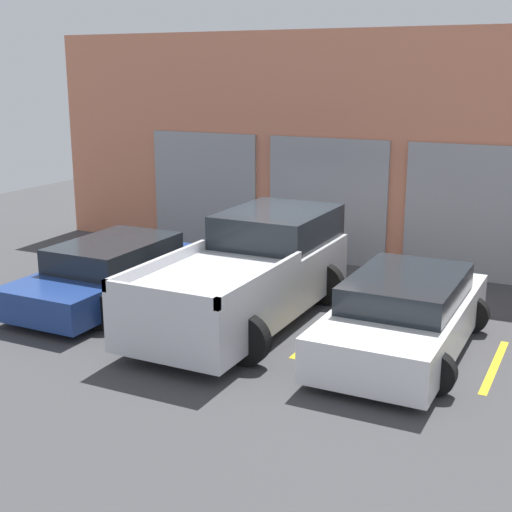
% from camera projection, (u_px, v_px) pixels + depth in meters
% --- Properties ---
extents(ground_plane, '(28.00, 28.00, 0.00)m').
position_uv_depth(ground_plane, '(280.00, 298.00, 13.90)').
color(ground_plane, '#3D3D3F').
extents(shophouse_building, '(15.18, 0.68, 5.18)m').
position_uv_depth(shophouse_building, '(341.00, 151.00, 16.10)').
color(shophouse_building, '#D17A5B').
rests_on(shophouse_building, ground).
extents(pickup_truck, '(2.53, 5.20, 1.77)m').
position_uv_depth(pickup_truck, '(250.00, 273.00, 12.57)').
color(pickup_truck, silver).
rests_on(pickup_truck, ground).
extents(sedan_white, '(2.22, 4.35, 1.22)m').
position_uv_depth(sedan_white, '(404.00, 315.00, 11.20)').
color(sedan_white, white).
rests_on(sedan_white, ground).
extents(sedan_side, '(2.24, 4.41, 1.16)m').
position_uv_depth(sedan_side, '(113.00, 272.00, 13.67)').
color(sedan_side, navy).
rests_on(sedan_side, ground).
extents(parking_stripe_far_left, '(0.12, 2.20, 0.01)m').
position_uv_depth(parking_stripe_far_left, '(56.00, 290.00, 14.39)').
color(parking_stripe_far_left, gold).
rests_on(parking_stripe_far_left, ground).
extents(parking_stripe_left, '(0.12, 2.20, 0.01)m').
position_uv_depth(parking_stripe_left, '(175.00, 311.00, 13.17)').
color(parking_stripe_left, gold).
rests_on(parking_stripe_left, ground).
extents(parking_stripe_centre, '(0.12, 2.20, 0.01)m').
position_uv_depth(parking_stripe_centre, '(318.00, 336.00, 11.94)').
color(parking_stripe_centre, gold).
rests_on(parking_stripe_centre, ground).
extents(parking_stripe_right, '(0.12, 2.20, 0.01)m').
position_uv_depth(parking_stripe_right, '(495.00, 366.00, 10.71)').
color(parking_stripe_right, gold).
rests_on(parking_stripe_right, ground).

